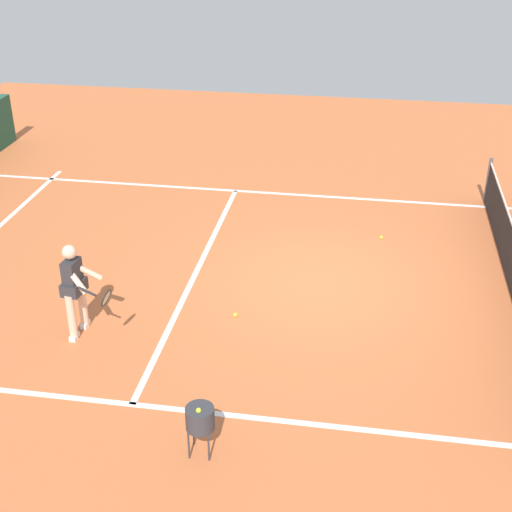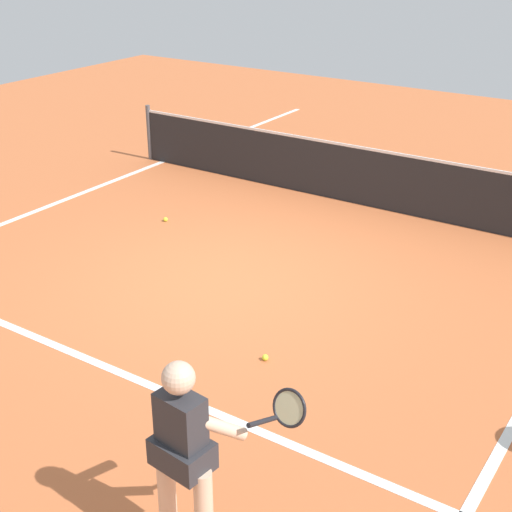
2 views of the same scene
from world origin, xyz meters
name	(u,v)px [view 2 (image 2 of 2)]	position (x,y,z in m)	size (l,w,h in m)	color
ground_plane	(226,279)	(0.00, 0.00, 0.00)	(23.93, 23.93, 0.00)	#C66638
service_line_marking	(96,363)	(0.00, -2.26, 0.00)	(7.60, 0.10, 0.01)	white
sideline_left_marking	(21,217)	(-3.80, 0.00, 0.00)	(0.10, 16.41, 0.01)	white
court_net	(349,173)	(0.00, 3.30, 0.47)	(8.28, 0.08, 1.01)	#4C4C51
tennis_player	(186,451)	(2.26, -3.59, 0.85)	(0.85, 0.91, 1.55)	beige
tennis_ball_near	(265,357)	(1.40, -1.27, 0.03)	(0.07, 0.07, 0.07)	#D1E533
tennis_ball_mid	(165,219)	(-1.87, 1.06, 0.03)	(0.07, 0.07, 0.07)	#D1E533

